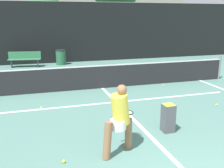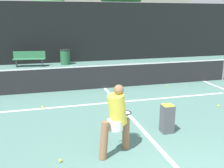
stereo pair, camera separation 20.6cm
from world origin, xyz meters
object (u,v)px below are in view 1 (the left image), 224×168
at_px(ball_hopper, 168,117).
at_px(parked_car, 70,45).
at_px(player_practicing, 119,117).
at_px(trash_bin, 61,57).
at_px(courtside_bench, 25,59).

xyz_separation_m(ball_hopper, parked_car, (-0.32, 15.10, 0.24)).
bearing_deg(player_practicing, trash_bin, 62.97).
height_order(player_practicing, courtside_bench, player_practicing).
relative_size(player_practicing, courtside_bench, 0.82).
relative_size(player_practicing, trash_bin, 1.68).
bearing_deg(trash_bin, player_practicing, -89.64).
distance_m(player_practicing, ball_hopper, 1.67).
distance_m(player_practicing, trash_bin, 10.80).
bearing_deg(parked_car, trash_bin, -103.98).
bearing_deg(courtside_bench, trash_bin, 12.29).
xyz_separation_m(trash_bin, parked_car, (1.23, 4.95, 0.17)).
height_order(ball_hopper, courtside_bench, courtside_bench).
bearing_deg(ball_hopper, player_practicing, -156.64).
height_order(player_practicing, ball_hopper, player_practicing).
bearing_deg(trash_bin, parked_car, 76.02).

